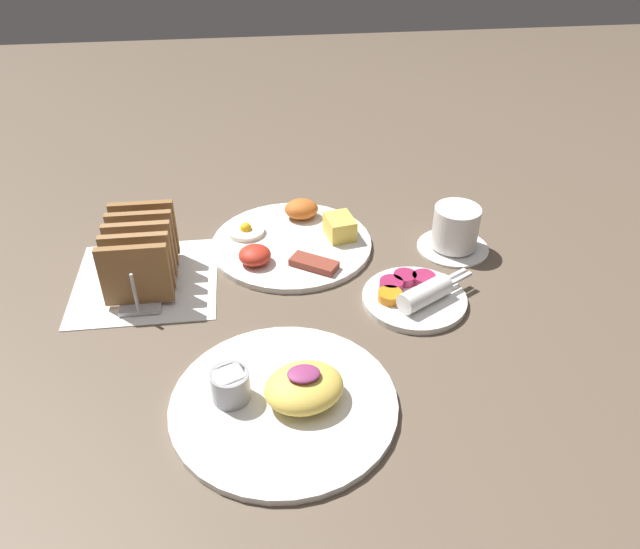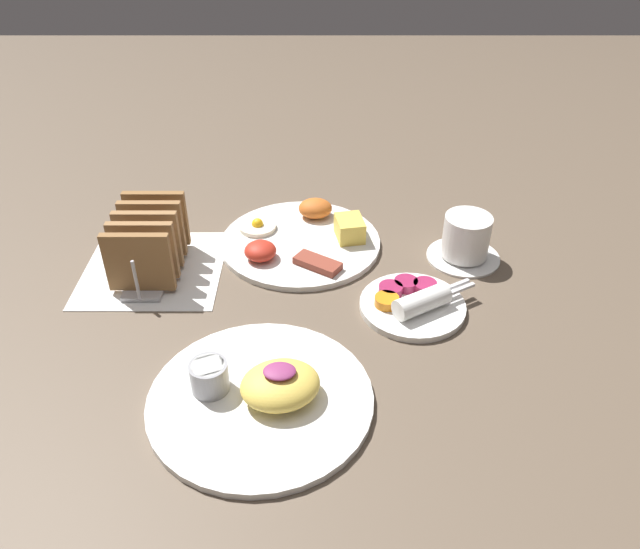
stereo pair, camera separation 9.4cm
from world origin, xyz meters
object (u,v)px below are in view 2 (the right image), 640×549
at_px(plate_foreground, 262,393).
at_px(toast_rack, 149,242).
at_px(plate_breakfast, 302,238).
at_px(plate_condiments, 413,302).
at_px(coffee_cup, 466,240).

distance_m(plate_foreground, toast_rack, 0.35).
relative_size(plate_foreground, toast_rack, 1.55).
bearing_deg(plate_foreground, toast_rack, 124.49).
bearing_deg(plate_foreground, plate_breakfast, 83.50).
xyz_separation_m(plate_condiments, plate_foreground, (-0.21, -0.19, 0.00)).
bearing_deg(plate_breakfast, coffee_cup, -9.18).
height_order(plate_condiments, coffee_cup, coffee_cup).
distance_m(plate_condiments, plate_foreground, 0.28).
bearing_deg(plate_foreground, coffee_cup, 45.90).
bearing_deg(toast_rack, plate_breakfast, 17.53).
bearing_deg(toast_rack, plate_foreground, -55.51).
relative_size(plate_breakfast, plate_condiments, 1.57).
bearing_deg(coffee_cup, plate_breakfast, 170.82).
height_order(plate_foreground, coffee_cup, coffee_cup).
bearing_deg(plate_breakfast, plate_foreground, -96.50).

